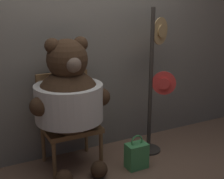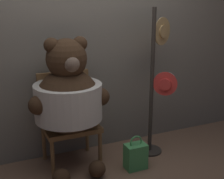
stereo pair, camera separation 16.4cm
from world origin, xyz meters
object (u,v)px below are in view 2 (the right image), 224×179
teddy_bear (68,97)px  chair (68,116)px  hat_display_rack (158,84)px  handbag_on_ground (136,156)px

teddy_bear → chair: bearing=78.8°
chair → hat_display_rack: hat_display_rack is taller
hat_display_rack → handbag_on_ground: (-0.40, -0.26, -0.66)m
chair → teddy_bear: size_ratio=0.71×
teddy_bear → hat_display_rack: bearing=-2.2°
handbag_on_ground → hat_display_rack: bearing=32.9°
hat_display_rack → chair: bearing=168.2°
chair → handbag_on_ground: size_ratio=2.64×
chair → hat_display_rack: 1.03m
chair → handbag_on_ground: (0.57, -0.46, -0.37)m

